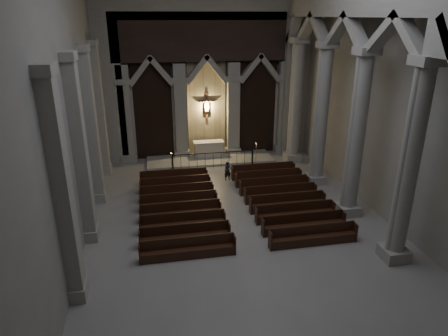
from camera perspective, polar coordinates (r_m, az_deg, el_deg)
The scene contains 11 objects.
room at distance 15.42m, azimuth 3.94°, elevation 14.69°, with size 24.00×24.10×12.00m.
sanctuary_wall at distance 26.78m, azimuth -2.54°, elevation 15.26°, with size 14.00×0.77×12.00m.
right_arcade at distance 18.74m, azimuth 19.98°, elevation 15.35°, with size 1.00×24.00×12.00m.
left_pilasters at distance 19.32m, azimuth -18.96°, elevation 3.68°, with size 0.60×13.00×8.03m.
sanctuary_step at distance 27.32m, azimuth -2.03°, elevation 1.29°, with size 8.50×2.60×0.15m, color #A29F97.
altar at distance 27.57m, azimuth -2.22°, elevation 2.80°, with size 2.07×0.83×1.05m.
altar_rail at distance 25.80m, azimuth -1.56°, elevation 1.54°, with size 5.33×0.09×1.05m.
candle_stand_left at distance 25.48m, azimuth -7.49°, elevation 0.24°, with size 0.21×0.21×1.22m.
candle_stand_right at distance 26.24m, azimuth 4.57°, elevation 1.20°, with size 0.26×0.26×1.56m.
pews at distance 20.37m, azimuth 1.29°, elevation -5.23°, with size 9.32×8.16×0.87m.
worshipper at distance 23.80m, azimuth 0.53°, elevation -0.47°, with size 0.42×0.28×1.15m, color black.
Camera 1 is at (-3.88, -14.83, 9.28)m, focal length 32.00 mm.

